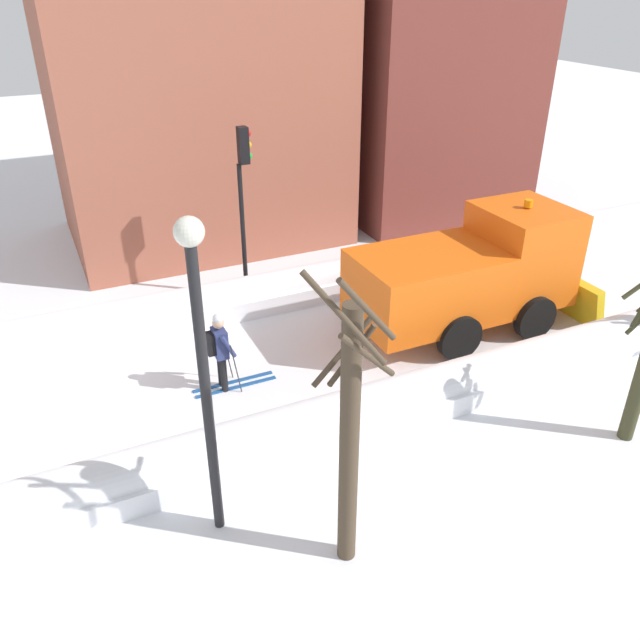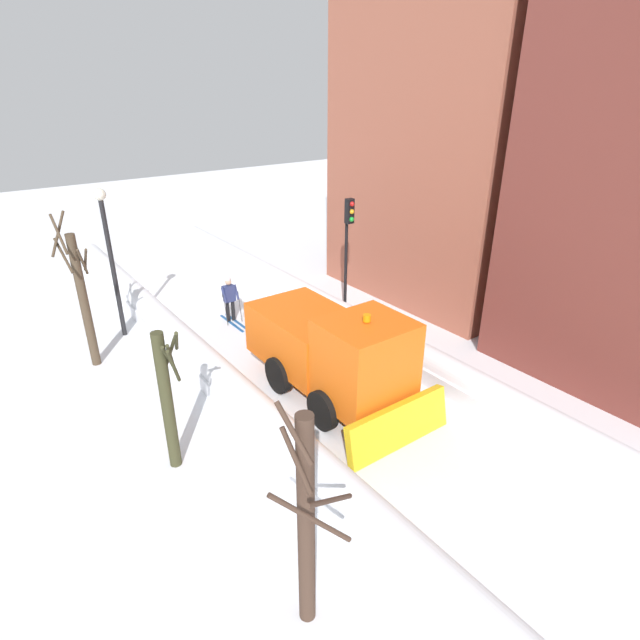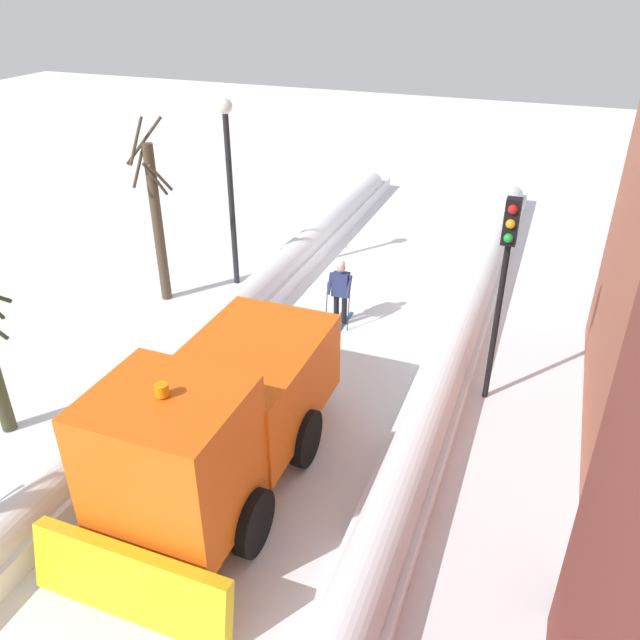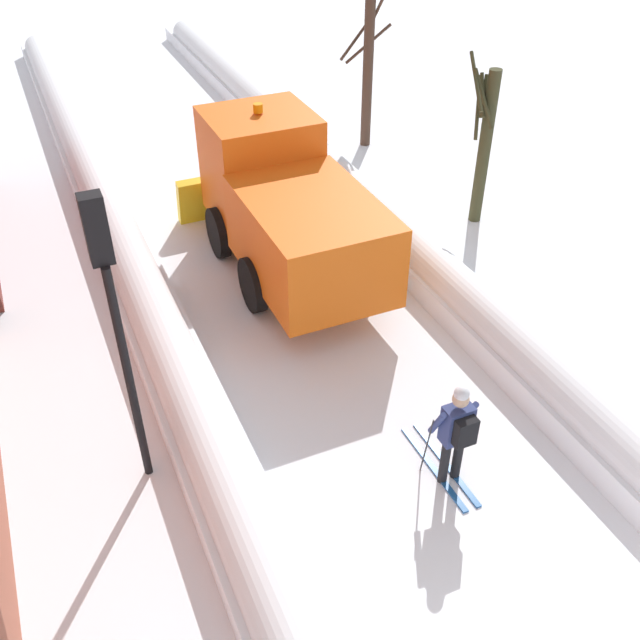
% 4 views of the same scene
% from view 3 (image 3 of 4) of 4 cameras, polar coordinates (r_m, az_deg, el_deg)
% --- Properties ---
extents(ground_plane, '(80.00, 80.00, 0.00)m').
position_cam_3_polar(ground_plane, '(11.97, -7.00, -14.65)').
color(ground_plane, white).
extents(snowbank_left, '(1.10, 36.00, 0.96)m').
position_cam_3_polar(snowbank_left, '(10.96, 6.51, -16.78)').
color(snowbank_left, white).
rests_on(snowbank_left, ground).
extents(snowbank_right, '(1.10, 36.00, 0.91)m').
position_cam_3_polar(snowbank_right, '(13.02, -18.23, -9.81)').
color(snowbank_right, white).
rests_on(snowbank_right, ground).
extents(plow_truck, '(3.20, 5.98, 3.12)m').
position_cam_3_polar(plow_truck, '(11.11, -9.12, -8.82)').
color(plow_truck, orange).
rests_on(plow_truck, ground).
extents(skier, '(0.62, 1.80, 1.81)m').
position_cam_3_polar(skier, '(16.31, 1.87, 2.80)').
color(skier, black).
rests_on(skier, ground).
extents(traffic_light_pole, '(0.28, 0.42, 4.53)m').
position_cam_3_polar(traffic_light_pole, '(12.84, 16.22, 4.71)').
color(traffic_light_pole, black).
rests_on(traffic_light_pole, ground).
extents(street_lamp, '(0.40, 0.40, 5.26)m').
position_cam_3_polar(street_lamp, '(17.92, -8.13, 12.97)').
color(street_lamp, black).
rests_on(street_lamp, ground).
extents(bare_tree_near, '(0.97, 1.19, 4.92)m').
position_cam_3_polar(bare_tree_near, '(17.66, -14.44, 8.79)').
color(bare_tree_near, '#483A2A').
rests_on(bare_tree_near, ground).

